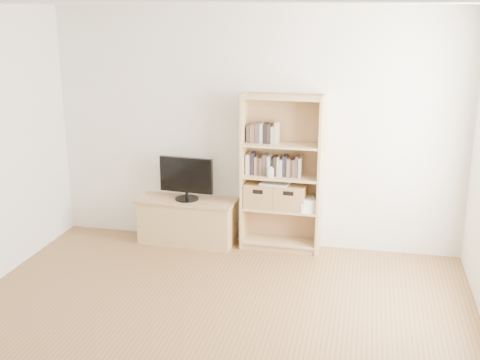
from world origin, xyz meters
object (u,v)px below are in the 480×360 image
(baby_monitor, at_px, (271,173))
(basket_right, at_px, (290,197))
(basket_left, at_px, (260,195))
(laptop, at_px, (275,183))
(bookshelf, at_px, (281,174))
(tv_stand, at_px, (187,222))
(television, at_px, (186,179))

(baby_monitor, bearing_deg, basket_right, 28.52)
(basket_left, bearing_deg, laptop, -3.27)
(basket_right, distance_m, laptop, 0.22)
(bookshelf, xyz_separation_m, laptop, (-0.06, -0.01, -0.10))
(baby_monitor, distance_m, laptop, 0.16)
(bookshelf, xyz_separation_m, baby_monitor, (-0.10, -0.09, 0.03))
(bookshelf, bearing_deg, baby_monitor, -135.00)
(tv_stand, xyz_separation_m, basket_left, (0.82, 0.05, 0.36))
(bookshelf, bearing_deg, basket_left, -178.81)
(television, xyz_separation_m, basket_left, (0.82, 0.05, -0.14))
(tv_stand, bearing_deg, basket_right, 5.08)
(laptop, bearing_deg, bookshelf, 20.14)
(baby_monitor, xyz_separation_m, basket_right, (0.20, 0.09, -0.27))
(basket_right, bearing_deg, television, -175.30)
(tv_stand, distance_m, television, 0.50)
(basket_right, height_order, laptop, laptop)
(television, bearing_deg, tv_stand, -175.28)
(bookshelf, bearing_deg, tv_stand, -176.17)
(baby_monitor, distance_m, basket_left, 0.32)
(bookshelf, xyz_separation_m, basket_left, (-0.23, 0.00, -0.25))
(baby_monitor, bearing_deg, bookshelf, 49.18)
(tv_stand, height_order, laptop, laptop)
(baby_monitor, height_order, basket_left, baby_monitor)
(baby_monitor, distance_m, basket_right, 0.35)
(bookshelf, distance_m, basket_right, 0.26)
(television, distance_m, laptop, 0.99)
(television, bearing_deg, baby_monitor, 2.00)
(tv_stand, relative_size, basket_right, 3.22)
(basket_right, xyz_separation_m, laptop, (-0.17, -0.01, 0.14))
(tv_stand, relative_size, baby_monitor, 10.90)
(baby_monitor, bearing_deg, television, -177.30)
(bookshelf, height_order, baby_monitor, bookshelf)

